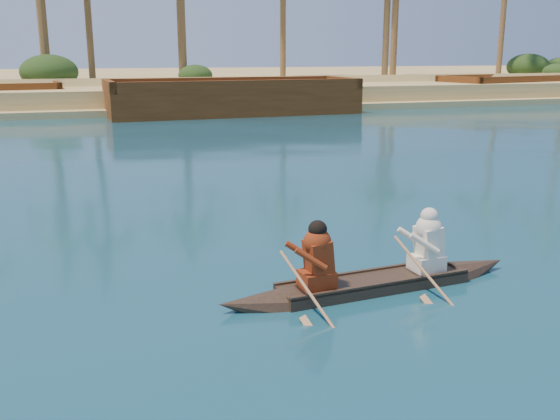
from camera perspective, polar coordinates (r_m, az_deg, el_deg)
name	(u,v)px	position (r m, az deg, el deg)	size (l,w,h in m)	color
sandy_embankment	(212,83)	(59.67, -6.28, 11.49)	(150.00, 51.00, 1.50)	#D4BE77
shrub_cluster	(255,83)	(44.67, -2.30, 11.54)	(100.00, 6.00, 2.40)	#1A3413
canoe	(374,273)	(8.97, 8.56, -5.71)	(4.66, 1.03, 1.27)	#37291E
barge_mid	(233,100)	(34.56, -4.28, 10.03)	(13.59, 5.06, 2.23)	brown
barge_right	(518,89)	(48.77, 20.89, 10.28)	(12.77, 6.60, 2.03)	brown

